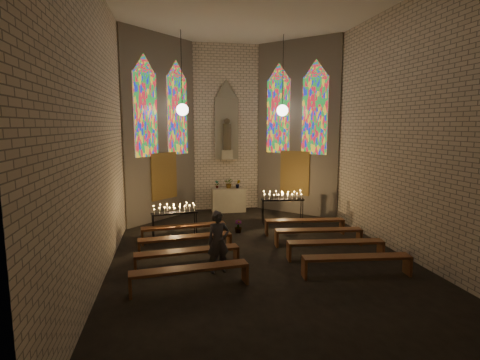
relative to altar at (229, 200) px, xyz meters
name	(u,v)px	position (x,y,z in m)	size (l,w,h in m)	color
floor	(258,254)	(0.00, -5.45, -0.50)	(12.00, 12.00, 0.00)	black
room	(237,123)	(0.00, -2.08, 3.22)	(8.22, 12.43, 7.00)	beige
altar	(229,200)	(0.00, 0.00, 0.00)	(1.40, 0.60, 1.00)	#BFB79B
flower_vase_left	(217,184)	(-0.48, 0.09, 0.67)	(0.18, 0.12, 0.34)	#4C723F
flower_vase_center	(229,183)	(0.03, 0.03, 0.71)	(0.39, 0.33, 0.43)	#4C723F
flower_vase_right	(238,184)	(0.39, -0.08, 0.68)	(0.20, 0.16, 0.37)	#4C723F
aisle_flower_pot	(238,226)	(-0.16, -3.20, -0.28)	(0.25, 0.25, 0.44)	#4C723F
votive_stand_left	(174,210)	(-2.29, -3.45, 0.42)	(1.50, 0.59, 1.08)	black
votive_stand_right	(283,197)	(1.69, -2.27, 0.49)	(1.60, 0.53, 1.15)	black
pew_left_0	(184,228)	(-2.01, -3.77, -0.09)	(2.67, 0.65, 0.51)	brown
pew_right_0	(305,222)	(2.01, -3.77, -0.09)	(2.67, 0.65, 0.51)	brown
pew_left_1	(186,239)	(-2.01, -4.97, -0.09)	(2.67, 0.65, 0.51)	brown
pew_right_1	(318,232)	(2.01, -4.97, -0.09)	(2.67, 0.65, 0.51)	brown
pew_left_2	(188,253)	(-2.01, -6.17, -0.09)	(2.67, 0.65, 0.51)	brown
pew_right_2	(335,244)	(2.01, -6.17, -0.09)	(2.67, 0.65, 0.51)	brown
pew_left_3	(190,271)	(-2.01, -7.37, -0.09)	(2.67, 0.65, 0.51)	brown
pew_right_3	(357,260)	(2.01, -7.37, -0.09)	(2.67, 0.65, 0.51)	brown
visitor	(218,242)	(-1.25, -6.49, 0.28)	(0.57, 0.37, 1.55)	#44454D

